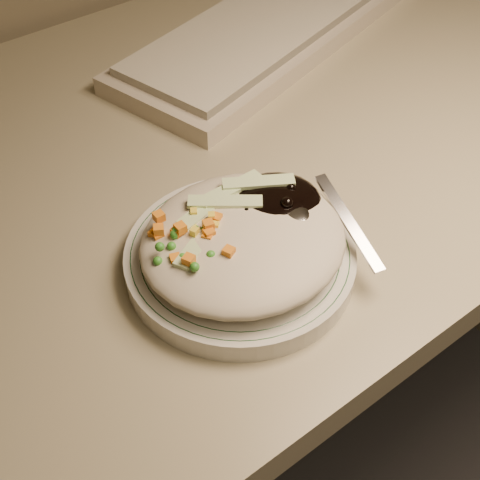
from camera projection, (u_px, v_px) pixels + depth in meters
desk at (189, 268)px, 0.90m from camera, size 1.40×0.70×0.74m
plate at (240, 259)px, 0.62m from camera, size 0.22×0.22×0.02m
plate_rim at (240, 252)px, 0.62m from camera, size 0.20×0.20×0.00m
meal at (244, 234)px, 0.60m from camera, size 0.20×0.19×0.05m
keyboard at (274, 25)px, 0.93m from camera, size 0.54×0.31×0.04m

